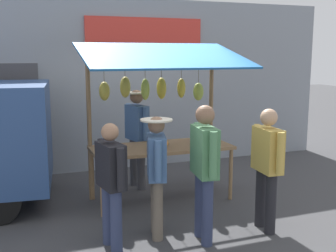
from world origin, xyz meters
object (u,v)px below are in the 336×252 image
(shopper_in_striped_shirt, at_px, (111,178))
(shopper_with_ponytail, at_px, (157,167))
(vendor_with_sunhat, at_px, (137,130))
(market_stall, at_px, (160,103))
(shopper_with_shopping_bag, at_px, (204,163))
(shopper_in_grey_tee, at_px, (267,161))

(shopper_in_striped_shirt, height_order, shopper_with_ponytail, shopper_with_ponytail)
(vendor_with_sunhat, relative_size, shopper_in_striped_shirt, 1.12)
(market_stall, bearing_deg, vendor_with_sunhat, -76.40)
(market_stall, height_order, shopper_with_shopping_bag, market_stall)
(market_stall, distance_m, shopper_in_grey_tee, 1.98)
(shopper_in_striped_shirt, distance_m, shopper_with_ponytail, 0.63)
(shopper_in_striped_shirt, xyz_separation_m, shopper_with_ponytail, (-0.61, -0.13, 0.04))
(market_stall, distance_m, vendor_with_sunhat, 0.90)
(shopper_in_grey_tee, relative_size, shopper_in_striped_shirt, 1.07)
(vendor_with_sunhat, bearing_deg, shopper_with_shopping_bag, -7.05)
(market_stall, xyz_separation_m, shopper_with_shopping_bag, (0.01, 1.66, -0.56))
(shopper_with_shopping_bag, relative_size, shopper_with_ponytail, 1.10)
(market_stall, relative_size, shopper_with_ponytail, 1.60)
(vendor_with_sunhat, xyz_separation_m, shopper_in_striped_shirt, (0.95, 2.16, -0.15))
(vendor_with_sunhat, distance_m, shopper_in_grey_tee, 2.59)
(shopper_with_shopping_bag, distance_m, shopper_in_striped_shirt, 1.14)
(market_stall, distance_m, shopper_with_shopping_bag, 1.76)
(shopper_with_shopping_bag, bearing_deg, market_stall, 7.12)
(market_stall, height_order, shopper_with_ponytail, market_stall)
(shopper_in_striped_shirt, bearing_deg, shopper_with_ponytail, -88.13)
(shopper_in_grey_tee, height_order, shopper_with_ponytail, shopper_in_grey_tee)
(market_stall, relative_size, vendor_with_sunhat, 1.46)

